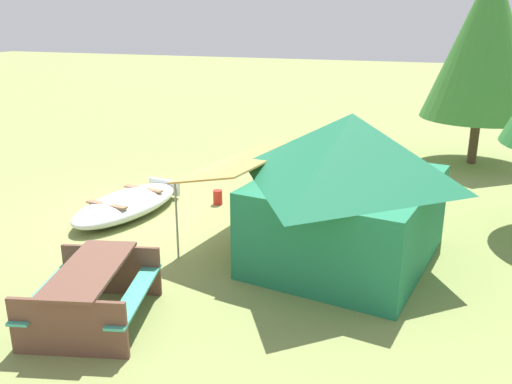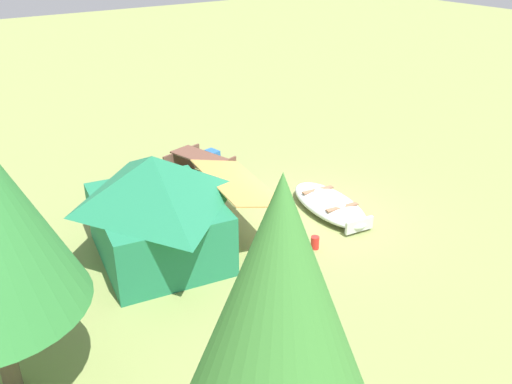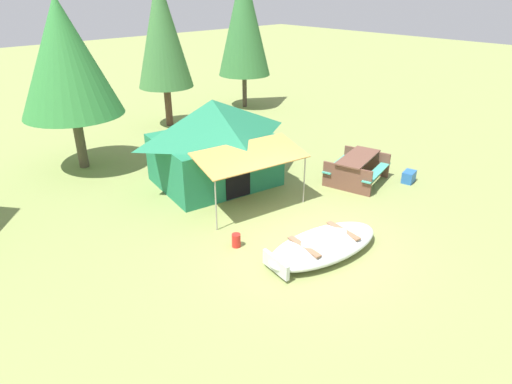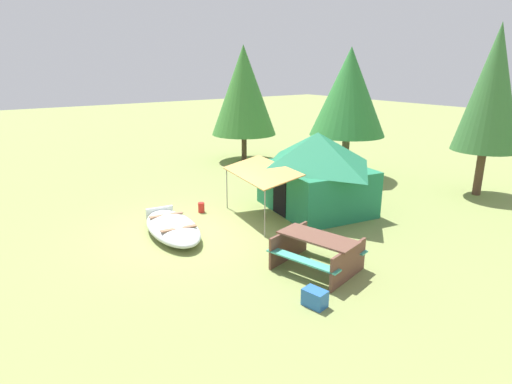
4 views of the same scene
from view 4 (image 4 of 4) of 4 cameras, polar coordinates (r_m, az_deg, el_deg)
ground_plane at (r=12.01m, az=-8.31°, el=-5.18°), size 80.00×80.00×0.00m
beached_rowboat at (r=11.74m, az=-11.16°, el=-4.65°), size 2.99×1.61×0.44m
canvas_cabin_tent at (r=13.37m, az=8.09°, el=2.90°), size 3.81×4.43×2.47m
picnic_table at (r=9.67m, az=8.23°, el=-7.60°), size 2.07×1.84×0.80m
cooler_box at (r=8.44m, az=7.90°, el=-13.92°), size 0.50×0.39×0.34m
fuel_can at (r=13.39m, az=-7.37°, el=-2.07°), size 0.28×0.28×0.31m
pine_tree_back_left at (r=16.47m, az=29.19°, el=12.00°), size 2.15×2.15×5.77m
pine_tree_back_right at (r=20.14m, az=-1.67°, el=13.47°), size 3.02×3.02×5.32m
pine_tree_side at (r=17.40m, az=12.40°, el=12.96°), size 2.97×2.97×5.11m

